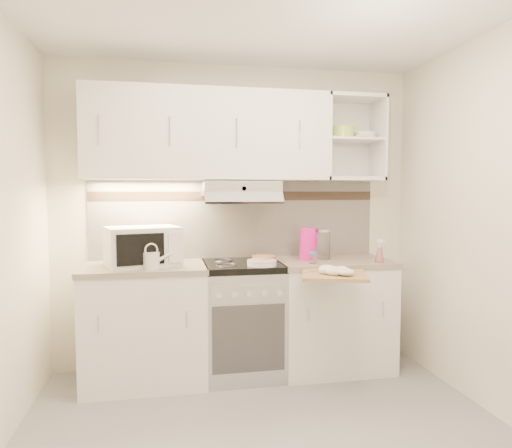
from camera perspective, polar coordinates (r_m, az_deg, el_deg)
name	(u,v)px	position (r m, az deg, el deg)	size (l,w,h in m)	color
room_shell	(261,164)	(2.84, 0.67, 7.52)	(3.04, 2.84, 2.52)	silver
base_cabinet_left	(146,326)	(3.66, -13.64, -12.31)	(0.90, 0.60, 0.86)	white
worktop_left	(145,268)	(3.57, -13.76, -5.35)	(0.92, 0.62, 0.04)	gray
base_cabinet_right	(332,316)	(3.89, 9.49, -11.29)	(0.90, 0.60, 0.86)	white
worktop_right	(333,262)	(3.80, 9.56, -4.72)	(0.92, 0.62, 0.04)	gray
electric_range	(242,318)	(3.70, -1.71, -11.71)	(0.60, 0.60, 0.90)	#B7B7BC
microwave	(142,246)	(3.54, -14.00, -2.71)	(0.60, 0.51, 0.29)	silver
watering_can	(152,260)	(3.36, -12.82, -4.39)	(0.22, 0.12, 0.19)	silver
plate_stack	(262,263)	(3.45, 0.72, -4.87)	(0.22, 0.22, 0.05)	white
bread_loaf	(264,259)	(3.63, 0.99, -4.37)	(0.19, 0.19, 0.05)	#A37B40
pink_pitcher	(308,244)	(3.74, 6.51, -2.45)	(0.14, 0.13, 0.27)	#DD1391
glass_jar	(323,244)	(3.79, 8.33, -2.49)	(0.13, 0.13, 0.25)	white
spice_jar	(313,257)	(3.58, 7.11, -4.17)	(0.06, 0.06, 0.09)	white
spray_bottle	(380,253)	(3.70, 15.20, -3.52)	(0.07, 0.07, 0.20)	pink
cutting_board	(334,275)	(3.25, 9.75, -6.32)	(0.44, 0.40, 0.02)	#A86F54
dish_towel	(339,269)	(3.22, 10.32, -5.60)	(0.25, 0.22, 0.07)	white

